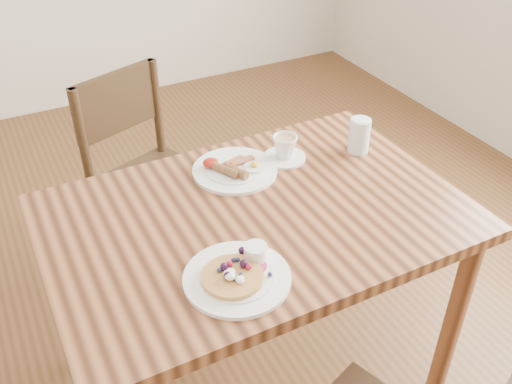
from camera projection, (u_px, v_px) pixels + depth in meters
ground at (256, 375)px, 2.08m from camera, size 5.00×5.00×0.00m
dining_table at (256, 238)px, 1.70m from camera, size 1.20×0.80×0.75m
chair_far at (147, 173)px, 2.27m from camera, size 0.54×0.54×0.88m
pancake_plate at (238, 274)px, 1.41m from camera, size 0.27×0.27×0.06m
breakfast_plate at (234, 169)px, 1.81m from camera, size 0.27×0.27×0.04m
teacup_saucer at (285, 149)px, 1.86m from camera, size 0.14×0.14×0.08m
water_glass at (359, 136)px, 1.89m from camera, size 0.07×0.07×0.12m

